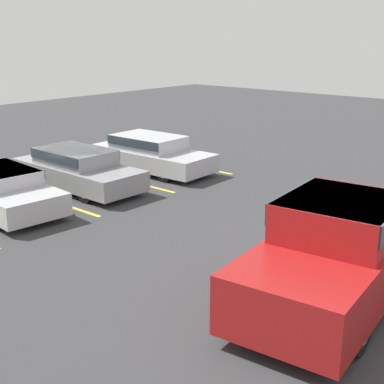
# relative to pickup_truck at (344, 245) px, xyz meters

# --- Properties ---
(ground_plane) EXTENTS (60.00, 60.00, 0.00)m
(ground_plane) POSITION_rel_pickup_truck_xyz_m (0.96, -0.02, -0.95)
(ground_plane) COLOR #38383A
(stall_stripe_b) EXTENTS (0.12, 5.36, 0.01)m
(stall_stripe_b) POSITION_rel_pickup_truck_xyz_m (-0.15, 9.49, -0.95)
(stall_stripe_b) COLOR yellow
(stall_stripe_b) RESTS_ON ground_plane
(stall_stripe_c) EXTENTS (0.12, 5.36, 0.01)m
(stall_stripe_c) POSITION_rel_pickup_truck_xyz_m (2.80, 9.49, -0.95)
(stall_stripe_c) COLOR yellow
(stall_stripe_c) RESTS_ON ground_plane
(stall_stripe_d) EXTENTS (0.12, 5.36, 0.01)m
(stall_stripe_d) POSITION_rel_pickup_truck_xyz_m (5.75, 9.49, -0.95)
(stall_stripe_d) COLOR yellow
(stall_stripe_d) RESTS_ON ground_plane
(pickup_truck) EXTENTS (6.16, 2.69, 1.94)m
(pickup_truck) POSITION_rel_pickup_truck_xyz_m (0.00, 0.00, 0.00)
(pickup_truck) COLOR #A51919
(pickup_truck) RESTS_ON ground_plane
(parked_sedan_a) EXTENTS (2.14, 4.46, 1.16)m
(parked_sedan_a) POSITION_rel_pickup_truck_xyz_m (-1.55, 9.31, -0.33)
(parked_sedan_a) COLOR #B7BABF
(parked_sedan_a) RESTS_ON ground_plane
(parked_sedan_b) EXTENTS (1.80, 4.64, 1.25)m
(parked_sedan_b) POSITION_rel_pickup_truck_xyz_m (1.18, 9.46, -0.28)
(parked_sedan_b) COLOR gray
(parked_sedan_b) RESTS_ON ground_plane
(parked_sedan_c) EXTENTS (1.96, 4.75, 1.26)m
(parked_sedan_c) POSITION_rel_pickup_truck_xyz_m (4.27, 9.33, -0.28)
(parked_sedan_c) COLOR #B7BABF
(parked_sedan_c) RESTS_ON ground_plane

